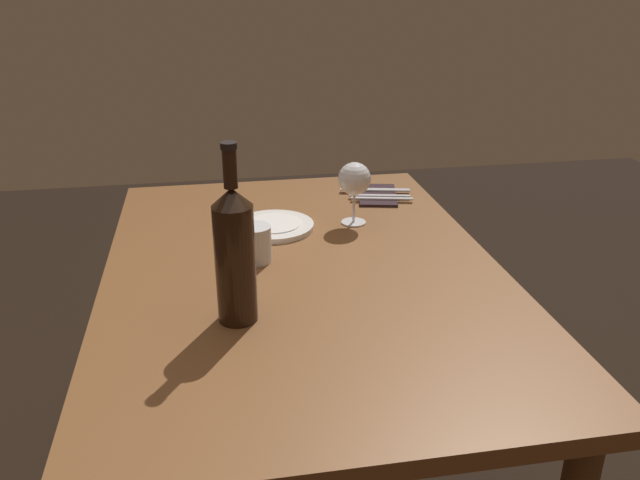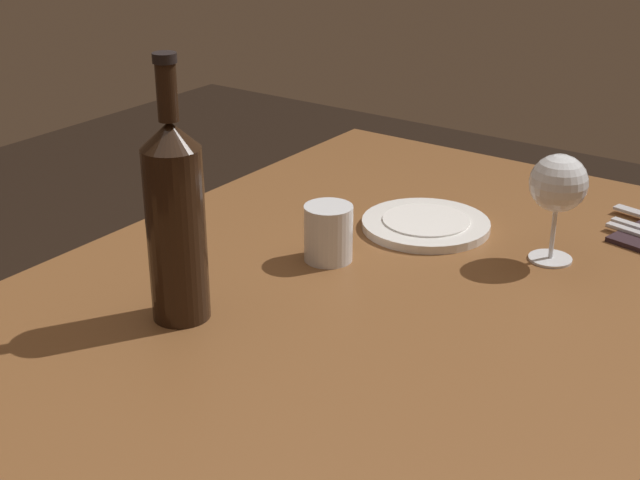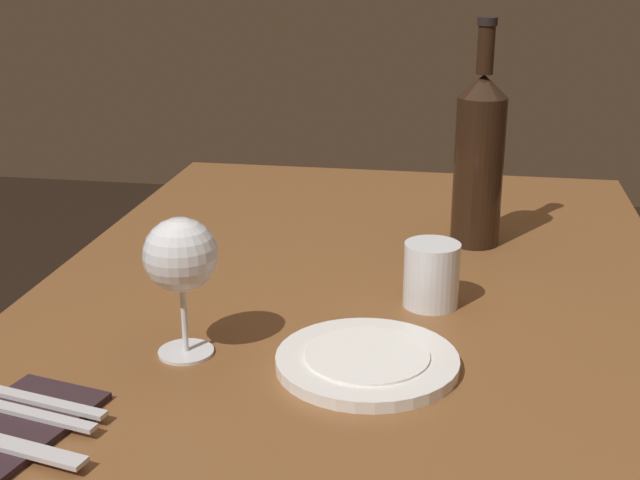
% 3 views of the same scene
% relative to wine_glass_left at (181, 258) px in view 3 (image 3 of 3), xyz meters
% --- Properties ---
extents(dining_table, '(1.30, 0.90, 0.74)m').
position_rel_wine_glass_left_xyz_m(dining_table, '(-0.24, 0.17, -0.21)').
color(dining_table, brown).
rests_on(dining_table, ground).
extents(wine_glass_left, '(0.09, 0.09, 0.17)m').
position_rel_wine_glass_left_xyz_m(wine_glass_left, '(0.00, 0.00, 0.00)').
color(wine_glass_left, white).
rests_on(wine_glass_left, dining_table).
extents(wine_bottle, '(0.08, 0.08, 0.35)m').
position_rel_wine_glass_left_xyz_m(wine_bottle, '(-0.46, 0.33, 0.02)').
color(wine_bottle, black).
rests_on(wine_bottle, dining_table).
extents(water_tumbler, '(0.07, 0.07, 0.09)m').
position_rel_wine_glass_left_xyz_m(water_tumbler, '(-0.19, 0.28, -0.08)').
color(water_tumbler, white).
rests_on(water_tumbler, dining_table).
extents(dinner_plate, '(0.21, 0.21, 0.02)m').
position_rel_wine_glass_left_xyz_m(dinner_plate, '(-0.00, 0.22, -0.11)').
color(dinner_plate, white).
rests_on(dinner_plate, dining_table).
extents(folded_napkin, '(0.21, 0.15, 0.01)m').
position_rel_wine_glass_left_xyz_m(folded_napkin, '(0.20, -0.12, -0.12)').
color(folded_napkin, '#2D1E23').
rests_on(folded_napkin, dining_table).
extents(fork_inner, '(0.05, 0.18, 0.00)m').
position_rel_wine_glass_left_xyz_m(fork_inner, '(0.17, -0.12, -0.11)').
color(fork_inner, silver).
rests_on(fork_inner, folded_napkin).
extents(fork_outer, '(0.05, 0.18, 0.00)m').
position_rel_wine_glass_left_xyz_m(fork_outer, '(0.15, -0.12, -0.11)').
color(fork_outer, silver).
rests_on(fork_outer, folded_napkin).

